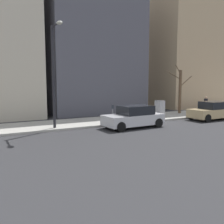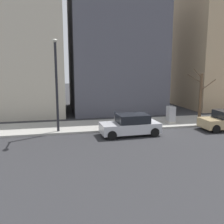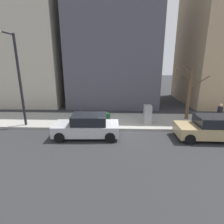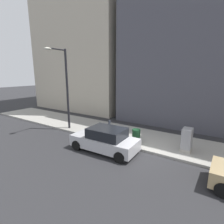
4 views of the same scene
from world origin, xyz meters
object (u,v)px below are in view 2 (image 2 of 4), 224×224
trash_bin (137,120)px  office_block_center (114,45)px  utility_box (171,115)px  office_tower_left (220,27)px  bare_tree (201,95)px  parking_meter (115,118)px  parked_car_silver (131,125)px  streetlamp (56,79)px

trash_bin → office_block_center: office_block_center is taller
utility_box → office_tower_left: size_ratio=0.07×
utility_box → bare_tree: size_ratio=0.31×
bare_tree → office_tower_left: office_tower_left is taller
utility_box → office_tower_left: (8.88, -10.34, 8.84)m
bare_tree → office_block_center: (7.71, 6.44, 5.01)m
office_block_center → trash_bin: bearing=178.5°
parking_meter → office_block_center: 11.94m
office_block_center → parking_meter: bearing=167.7°
parking_meter → trash_bin: 2.00m
parking_meter → office_block_center: (9.86, -2.15, 6.37)m
parked_car_silver → office_block_center: bearing=-9.1°
parked_car_silver → office_block_center: size_ratio=0.29×
trash_bin → office_tower_left: (9.28, -13.51, 9.09)m
bare_tree → trash_bin: size_ratio=5.08×
utility_box → bare_tree: bearing=-69.6°
parked_car_silver → office_tower_left: office_tower_left is taller
streetlamp → trash_bin: bearing=-84.3°
parked_car_silver → office_tower_left: (11.34, -14.64, 8.95)m
trash_bin → office_tower_left: bearing=-55.5°
parking_meter → trash_bin: (0.45, -1.91, -0.38)m
parking_meter → streetlamp: size_ratio=0.21×
office_block_center → streetlamp: bearing=147.3°
utility_box → bare_tree: 4.03m
utility_box → streetlamp: 9.93m
parking_meter → office_block_center: bearing=-12.3°
parking_meter → office_tower_left: 20.20m
streetlamp → bare_tree: (2.32, -12.87, -1.67)m
parking_meter → bare_tree: (2.16, -8.59, 1.37)m
parked_car_silver → streetlamp: size_ratio=0.66×
bare_tree → office_block_center: 11.22m
parked_car_silver → utility_box: (2.47, -4.29, 0.11)m
streetlamp → office_tower_left: size_ratio=0.34×
office_block_center → utility_box: bearing=-162.0°
streetlamp → trash_bin: (0.62, -6.19, -3.42)m
parking_meter → bare_tree: 8.96m
parked_car_silver → bare_tree: size_ratio=0.93×
utility_box → office_tower_left: bearing=-49.4°
office_tower_left → trash_bin: bearing=124.5°
trash_bin → office_block_center: bearing=-1.5°
parking_meter → bare_tree: bare_tree is taller
parked_car_silver → parking_meter: parked_car_silver is taller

